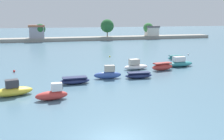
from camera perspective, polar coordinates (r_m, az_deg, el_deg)
The scene contains 13 objects.
moored_boat_0 at distance 30.11m, azimuth -21.66°, elevation -4.33°, with size 4.55×2.50×1.84m.
moored_boat_1 at distance 27.38m, azimuth -13.39°, elevation -5.36°, with size 3.46×1.41×1.81m.
moored_boat_2 at distance 33.40m, azimuth -8.47°, elevation -2.38°, with size 3.98×1.62×0.90m.
moored_boat_3 at distance 35.72m, azimuth -0.94°, elevation -0.91°, with size 4.04×1.58×1.93m.
moored_boat_4 at distance 36.22m, azimuth 6.08°, elevation -1.20°, with size 4.05×1.63×0.89m.
moored_boat_5 at distance 42.08m, azimuth 5.36°, elevation 0.95°, with size 4.47×2.01×1.78m.
moored_boat_6 at distance 42.14m, azimuth 11.40°, elevation 0.75°, with size 4.06×1.85×1.27m.
moored_boat_7 at distance 46.10m, azimuth 15.08°, elevation 1.54°, with size 5.44×2.43×1.78m.
moored_boat_8 at distance 53.57m, azimuth 14.28°, elevation 2.77°, with size 3.46×1.40×0.89m.
mooring_buoy_0 at distance 42.82m, azimuth -21.38°, elevation -0.24°, with size 0.38×0.38×0.38m, color red.
mooring_buoy_1 at distance 54.98m, azimuth -0.51°, elevation 3.10°, with size 0.32×0.32×0.32m, color yellow.
mooring_buoy_2 at distance 60.84m, azimuth 16.93°, elevation 3.45°, with size 0.35×0.35×0.35m, color white.
distant_shoreline at distance 94.71m, azimuth -11.33°, elevation 7.61°, with size 125.80×6.26×7.83m.
Camera 1 is at (-4.66, -15.55, 8.61)m, focal length 40.19 mm.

